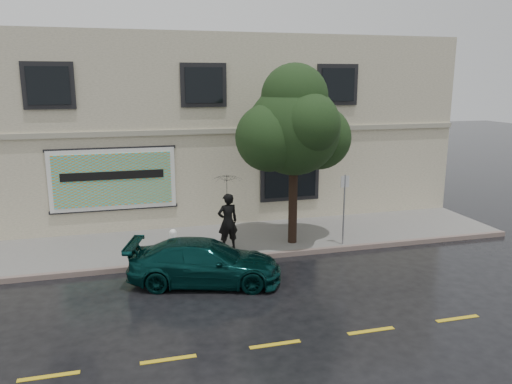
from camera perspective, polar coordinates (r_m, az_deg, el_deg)
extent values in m
plane|color=black|center=(13.89, -2.16, -10.09)|extent=(90.00, 90.00, 0.00)
cube|color=gray|center=(16.85, -4.66, -5.69)|extent=(20.00, 3.50, 0.15)
cube|color=slate|center=(15.22, -3.44, -7.71)|extent=(20.00, 0.18, 0.16)
cube|color=gold|center=(10.85, 2.21, -17.00)|extent=(19.00, 0.12, 0.01)
cube|color=beige|center=(21.75, -7.64, 7.64)|extent=(20.00, 8.00, 7.00)
cube|color=#9E9984|center=(17.76, -5.89, 6.89)|extent=(20.00, 0.12, 0.18)
cube|color=black|center=(18.78, 3.91, 2.15)|extent=(2.30, 0.10, 2.10)
cube|color=black|center=(18.72, 3.97, 2.12)|extent=(2.00, 0.05, 1.80)
cube|color=black|center=(17.52, -22.66, 11.17)|extent=(1.30, 0.05, 1.20)
cube|color=black|center=(17.62, -5.98, 12.06)|extent=(1.30, 0.05, 1.20)
cube|color=black|center=(19.07, 9.35, 12.00)|extent=(1.30, 0.05, 1.20)
cube|color=white|center=(17.73, -16.02, 1.39)|extent=(4.20, 0.06, 2.10)
cube|color=gold|center=(17.69, -16.02, 1.36)|extent=(3.90, 0.04, 1.80)
cube|color=black|center=(17.99, -15.81, -1.88)|extent=(4.30, 0.10, 0.10)
cube|color=black|center=(17.60, -16.22, 4.76)|extent=(4.30, 0.10, 0.10)
cube|color=black|center=(17.64, -16.05, 1.82)|extent=(3.40, 0.02, 0.28)
imported|color=#072E2D|center=(13.59, -5.85, -7.98)|extent=(4.42, 2.85, 1.19)
imported|color=black|center=(15.60, -3.26, -3.41)|extent=(0.72, 0.54, 1.81)
imported|color=black|center=(15.30, -3.32, 1.16)|extent=(1.23, 1.23, 0.73)
cylinder|color=black|center=(16.20, 4.23, -1.32)|extent=(0.28, 0.28, 2.63)
sphere|color=black|center=(15.80, 4.38, 7.18)|extent=(2.91, 2.91, 2.91)
cylinder|color=white|center=(15.55, -9.38, -6.95)|extent=(0.32, 0.32, 0.08)
cylinder|color=white|center=(15.44, -9.42, -5.80)|extent=(0.23, 0.23, 0.58)
sphere|color=white|center=(15.34, -9.46, -4.63)|extent=(0.23, 0.23, 0.23)
cylinder|color=white|center=(15.44, -9.42, -5.71)|extent=(0.34, 0.11, 0.11)
cylinder|color=#92949A|center=(16.23, 10.01, -2.04)|extent=(0.05, 0.05, 2.30)
cube|color=silver|center=(16.02, 10.13, 1.18)|extent=(0.28, 0.02, 0.37)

